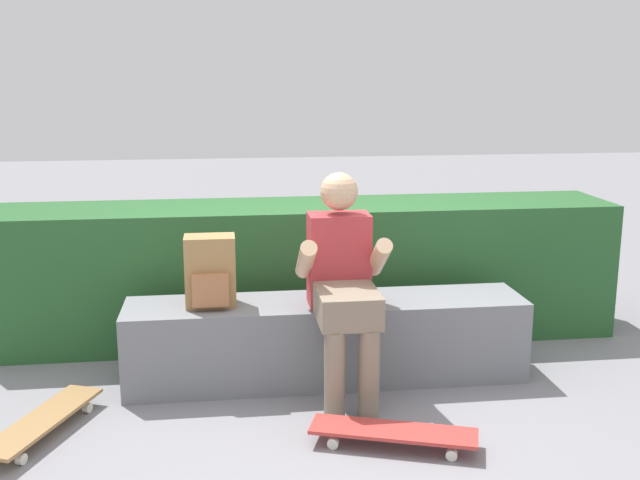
# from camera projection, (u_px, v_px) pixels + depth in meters

# --- Properties ---
(ground_plane) EXTENTS (24.00, 24.00, 0.00)m
(ground_plane) POSITION_uv_depth(u_px,v_px,m) (336.00, 405.00, 4.12)
(ground_plane) COLOR gray
(bench_main) EXTENTS (2.31, 0.47, 0.48)m
(bench_main) POSITION_uv_depth(u_px,v_px,m) (326.00, 340.00, 4.43)
(bench_main) COLOR slate
(bench_main) RESTS_ON ground
(person_skater) EXTENTS (0.49, 0.62, 1.23)m
(person_skater) POSITION_uv_depth(u_px,v_px,m) (343.00, 278.00, 4.14)
(person_skater) COLOR #B73338
(person_skater) RESTS_ON ground
(skateboard_near_person) EXTENTS (0.82, 0.45, 0.09)m
(skateboard_near_person) POSITION_uv_depth(u_px,v_px,m) (393.00, 432.00, 3.65)
(skateboard_near_person) COLOR #BC3833
(skateboard_near_person) RESTS_ON ground
(skateboard_beside_bench) EXTENTS (0.49, 0.82, 0.09)m
(skateboard_beside_bench) POSITION_uv_depth(u_px,v_px,m) (43.00, 421.00, 3.77)
(skateboard_beside_bench) COLOR olive
(skateboard_beside_bench) RESTS_ON ground
(backpack_on_bench) EXTENTS (0.28, 0.23, 0.40)m
(backpack_on_bench) POSITION_uv_depth(u_px,v_px,m) (210.00, 272.00, 4.25)
(backpack_on_bench) COLOR #A37A47
(backpack_on_bench) RESTS_ON bench_main
(hedge_row) EXTENTS (4.11, 0.68, 0.90)m
(hedge_row) POSITION_uv_depth(u_px,v_px,m) (306.00, 270.00, 5.14)
(hedge_row) COLOR #28592B
(hedge_row) RESTS_ON ground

